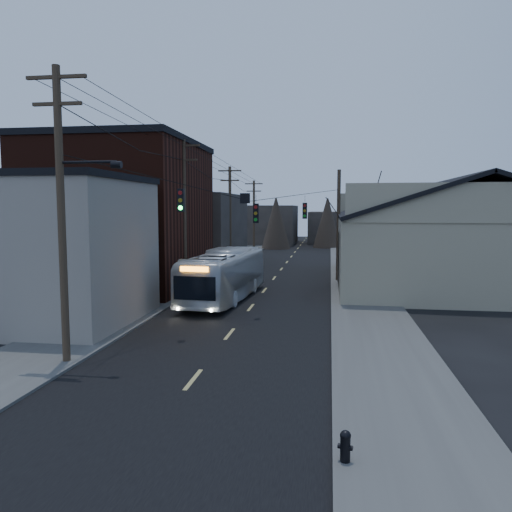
# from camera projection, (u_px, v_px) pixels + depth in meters

# --- Properties ---
(ground) EXTENTS (160.00, 160.00, 0.00)m
(ground) POSITION_uv_depth(u_px,v_px,m) (174.00, 404.00, 14.38)
(ground) COLOR black
(ground) RESTS_ON ground
(road_surface) EXTENTS (9.00, 110.00, 0.02)m
(road_surface) POSITION_uv_depth(u_px,v_px,m) (279.00, 272.00, 43.91)
(road_surface) COLOR black
(road_surface) RESTS_ON ground
(sidewalk_left) EXTENTS (4.00, 110.00, 0.12)m
(sidewalk_left) POSITION_uv_depth(u_px,v_px,m) (207.00, 270.00, 44.86)
(sidewalk_left) COLOR #474744
(sidewalk_left) RESTS_ON ground
(sidewalk_right) EXTENTS (4.00, 110.00, 0.12)m
(sidewalk_right) POSITION_uv_depth(u_px,v_px,m) (354.00, 273.00, 42.96)
(sidewalk_right) COLOR #474744
(sidewalk_right) RESTS_ON ground
(building_clapboard) EXTENTS (8.00, 8.00, 7.00)m
(building_clapboard) POSITION_uv_depth(u_px,v_px,m) (52.00, 252.00, 24.22)
(building_clapboard) COLOR gray
(building_clapboard) RESTS_ON ground
(building_brick) EXTENTS (10.00, 12.00, 10.00)m
(building_brick) POSITION_uv_depth(u_px,v_px,m) (124.00, 217.00, 35.05)
(building_brick) COLOR black
(building_brick) RESTS_ON ground
(building_left_far) EXTENTS (9.00, 14.00, 7.00)m
(building_left_far) POSITION_uv_depth(u_px,v_px,m) (193.00, 229.00, 50.87)
(building_left_far) COLOR #302B26
(building_left_far) RESTS_ON ground
(warehouse) EXTENTS (16.16, 20.60, 7.73)m
(warehouse) POSITION_uv_depth(u_px,v_px,m) (448.00, 248.00, 36.83)
(warehouse) COLOR gray
(warehouse) RESTS_ON ground
(building_far_left) EXTENTS (10.00, 12.00, 6.00)m
(building_far_left) POSITION_uv_depth(u_px,v_px,m) (264.00, 225.00, 78.96)
(building_far_left) COLOR #302B26
(building_far_left) RESTS_ON ground
(building_far_right) EXTENTS (12.00, 14.00, 5.00)m
(building_far_right) POSITION_uv_depth(u_px,v_px,m) (346.00, 227.00, 82.04)
(building_far_right) COLOR #302B26
(building_far_right) RESTS_ON ground
(bare_tree) EXTENTS (0.40, 0.40, 7.20)m
(bare_tree) POSITION_uv_depth(u_px,v_px,m) (362.00, 239.00, 32.77)
(bare_tree) COLOR black
(bare_tree) RESTS_ON ground
(utility_lines) EXTENTS (11.24, 45.28, 10.50)m
(utility_lines) POSITION_uv_depth(u_px,v_px,m) (231.00, 217.00, 38.13)
(utility_lines) COLOR #382B1E
(utility_lines) RESTS_ON ground
(bus) EXTENTS (3.39, 11.18, 3.07)m
(bus) POSITION_uv_depth(u_px,v_px,m) (225.00, 275.00, 30.44)
(bus) COLOR silver
(bus) RESTS_ON ground
(parked_car) EXTENTS (1.70, 4.44, 1.44)m
(parked_car) POSITION_uv_depth(u_px,v_px,m) (227.00, 265.00, 42.78)
(parked_car) COLOR #B2B5BA
(parked_car) RESTS_ON ground
(fire_hydrant) EXTENTS (0.34, 0.24, 0.70)m
(fire_hydrant) POSITION_uv_depth(u_px,v_px,m) (345.00, 445.00, 10.83)
(fire_hydrant) COLOR black
(fire_hydrant) RESTS_ON sidewalk_right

